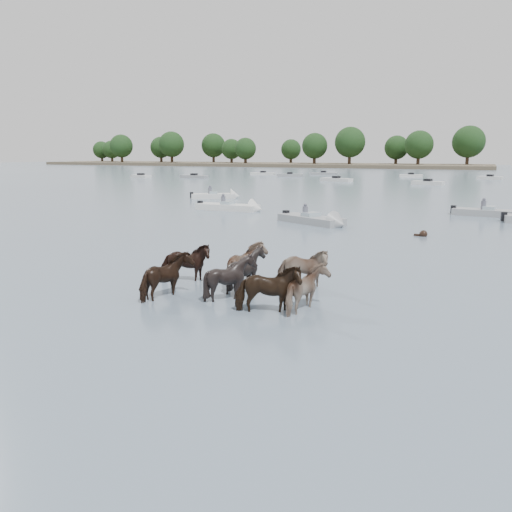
% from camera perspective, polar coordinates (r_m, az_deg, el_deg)
% --- Properties ---
extents(ground, '(400.00, 400.00, 0.00)m').
position_cam_1_polar(ground, '(14.75, -6.87, -6.38)').
color(ground, slate).
rests_on(ground, ground).
extents(shoreline, '(160.00, 30.00, 1.00)m').
position_cam_1_polar(shoreline, '(179.52, -1.11, 10.44)').
color(shoreline, '#4C4233').
rests_on(shoreline, ground).
extents(pony_herd, '(7.01, 4.47, 1.63)m').
position_cam_1_polar(pony_herd, '(16.28, -1.68, -2.31)').
color(pony_herd, black).
rests_on(pony_herd, ground).
extents(swimming_pony, '(0.72, 0.44, 0.44)m').
position_cam_1_polar(swimming_pony, '(29.28, 18.50, 2.36)').
color(swimming_pony, black).
rests_on(swimming_pony, ground).
extents(motorboat_a, '(5.77, 1.61, 1.92)m').
position_cam_1_polar(motorboat_a, '(40.28, -2.27, 5.54)').
color(motorboat_a, silver).
rests_on(motorboat_a, ground).
extents(motorboat_b, '(5.41, 3.71, 1.92)m').
position_cam_1_polar(motorboat_b, '(32.55, 7.24, 3.98)').
color(motorboat_b, gray).
rests_on(motorboat_b, ground).
extents(motorboat_c, '(5.65, 2.22, 1.92)m').
position_cam_1_polar(motorboat_c, '(40.45, 26.15, 4.38)').
color(motorboat_c, gray).
rests_on(motorboat_c, ground).
extents(motorboat_f, '(5.02, 3.77, 1.92)m').
position_cam_1_polar(motorboat_f, '(51.29, -4.06, 6.86)').
color(motorboat_f, silver).
rests_on(motorboat_f, ground).
extents(distant_flotilla, '(106.95, 28.56, 0.93)m').
position_cam_1_polar(distant_flotilla, '(90.70, 20.09, 8.31)').
color(distant_flotilla, silver).
rests_on(distant_flotilla, ground).
extents(treeline, '(149.11, 21.71, 12.60)m').
position_cam_1_polar(treeline, '(177.86, 0.56, 12.47)').
color(treeline, '#382619').
rests_on(treeline, ground).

